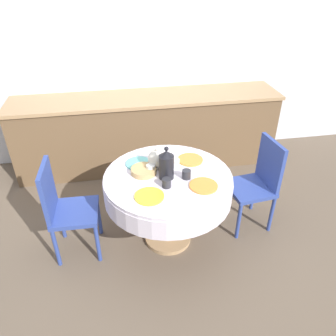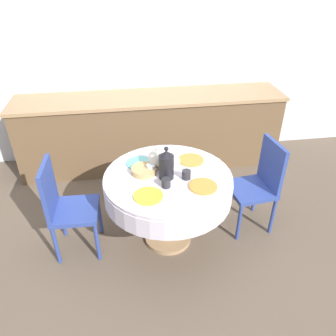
% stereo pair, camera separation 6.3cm
% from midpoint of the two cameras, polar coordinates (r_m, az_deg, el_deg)
% --- Properties ---
extents(ground_plane, '(12.00, 12.00, 0.00)m').
position_cam_midpoint_polar(ground_plane, '(3.27, -0.57, -12.19)').
color(ground_plane, brown).
extents(wall_back, '(7.00, 0.05, 2.60)m').
position_cam_midpoint_polar(wall_back, '(4.21, -4.98, 18.73)').
color(wall_back, silver).
rests_on(wall_back, ground_plane).
extents(kitchen_counter, '(3.24, 0.64, 0.92)m').
position_cam_midpoint_polar(kitchen_counter, '(4.18, -3.96, 6.43)').
color(kitchen_counter, brown).
rests_on(kitchen_counter, ground_plane).
extents(dining_table, '(1.12, 1.12, 0.74)m').
position_cam_midpoint_polar(dining_table, '(2.87, -0.63, -3.53)').
color(dining_table, tan).
rests_on(dining_table, ground_plane).
extents(chair_left, '(0.44, 0.44, 0.92)m').
position_cam_midpoint_polar(chair_left, '(3.25, 14.82, -2.11)').
color(chair_left, '#2D428E').
rests_on(chair_left, ground_plane).
extents(chair_right, '(0.41, 0.41, 0.92)m').
position_cam_midpoint_polar(chair_right, '(2.98, -18.19, -6.39)').
color(chair_right, '#2D428E').
rests_on(chair_right, ground_plane).
extents(plate_near_left, '(0.23, 0.23, 0.01)m').
position_cam_midpoint_polar(plate_near_left, '(2.56, -3.98, -4.93)').
color(plate_near_left, yellow).
rests_on(plate_near_left, dining_table).
extents(cup_near_left, '(0.07, 0.07, 0.08)m').
position_cam_midpoint_polar(cup_near_left, '(2.65, -0.94, -2.61)').
color(cup_near_left, '#28282D').
rests_on(cup_near_left, dining_table).
extents(plate_near_right, '(0.23, 0.23, 0.01)m').
position_cam_midpoint_polar(plate_near_right, '(2.68, 5.53, -3.09)').
color(plate_near_right, orange).
rests_on(plate_near_right, dining_table).
extents(cup_near_right, '(0.07, 0.07, 0.08)m').
position_cam_midpoint_polar(cup_near_right, '(2.75, 2.57, -1.10)').
color(cup_near_right, '#28282D').
rests_on(cup_near_right, dining_table).
extents(plate_far_left, '(0.23, 0.23, 0.01)m').
position_cam_midpoint_polar(plate_far_left, '(2.97, -5.74, 0.81)').
color(plate_far_left, '#60BCB7').
rests_on(plate_far_left, dining_table).
extents(cup_far_left, '(0.07, 0.07, 0.08)m').
position_cam_midpoint_polar(cup_far_left, '(2.83, -3.68, -0.14)').
color(cup_far_left, white).
rests_on(cup_far_left, dining_table).
extents(plate_far_right, '(0.23, 0.23, 0.01)m').
position_cam_midpoint_polar(plate_far_right, '(3.01, 3.29, 1.45)').
color(plate_far_right, orange).
rests_on(plate_far_right, dining_table).
extents(cup_far_right, '(0.07, 0.07, 0.08)m').
position_cam_midpoint_polar(cup_far_right, '(2.90, 0.65, 0.85)').
color(cup_far_right, white).
rests_on(cup_far_right, dining_table).
extents(coffee_carafe, '(0.13, 0.13, 0.30)m').
position_cam_midpoint_polar(coffee_carafe, '(2.71, -0.94, 0.59)').
color(coffee_carafe, black).
rests_on(coffee_carafe, dining_table).
extents(teapot, '(0.22, 0.16, 0.21)m').
position_cam_midpoint_polar(teapot, '(2.86, -2.54, 1.64)').
color(teapot, silver).
rests_on(teapot, dining_table).
extents(bread_basket, '(0.22, 0.22, 0.05)m').
position_cam_midpoint_polar(bread_basket, '(2.83, -4.90, -0.48)').
color(bread_basket, tan).
rests_on(bread_basket, dining_table).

